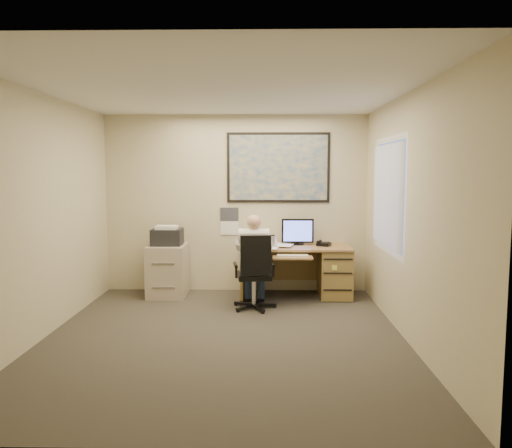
{
  "coord_description": "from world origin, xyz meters",
  "views": [
    {
      "loc": [
        0.46,
        -5.38,
        1.84
      ],
      "look_at": [
        0.33,
        1.3,
        1.14
      ],
      "focal_mm": 35.0,
      "sensor_mm": 36.0,
      "label": 1
    }
  ],
  "objects_px": {
    "filing_cabinet": "(168,266)",
    "person": "(254,262)",
    "desk": "(318,267)",
    "office_chair": "(253,287)"
  },
  "relations": [
    {
      "from": "desk",
      "to": "office_chair",
      "type": "xyz_separation_m",
      "value": [
        -0.93,
        -0.74,
        -0.14
      ]
    },
    {
      "from": "desk",
      "to": "person",
      "type": "height_order",
      "value": "person"
    },
    {
      "from": "filing_cabinet",
      "to": "office_chair",
      "type": "xyz_separation_m",
      "value": [
        1.29,
        -0.73,
        -0.15
      ]
    },
    {
      "from": "desk",
      "to": "filing_cabinet",
      "type": "relative_size",
      "value": 1.52
    },
    {
      "from": "filing_cabinet",
      "to": "person",
      "type": "relative_size",
      "value": 0.83
    },
    {
      "from": "office_chair",
      "to": "person",
      "type": "distance_m",
      "value": 0.34
    },
    {
      "from": "desk",
      "to": "office_chair",
      "type": "distance_m",
      "value": 1.2
    },
    {
      "from": "desk",
      "to": "person",
      "type": "relative_size",
      "value": 1.27
    },
    {
      "from": "office_chair",
      "to": "filing_cabinet",
      "type": "bearing_deg",
      "value": 143.07
    },
    {
      "from": "person",
      "to": "filing_cabinet",
      "type": "bearing_deg",
      "value": 153.42
    }
  ]
}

